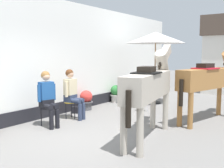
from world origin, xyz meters
TOP-DOWN VIEW (x-y plane):
  - ground_plane at (0.00, 3.00)m, footprint 40.00×40.00m
  - pub_facade_wall at (-2.55, 1.50)m, footprint 0.34×14.00m
  - seated_visitor_near at (-1.61, 0.13)m, footprint 0.61×0.48m
  - seated_visitor_far at (-1.66, 1.07)m, footprint 0.61×0.49m
  - saddled_horse_near at (0.92, 0.71)m, footprint 0.85×2.97m
  - saddled_horse_far at (1.52, 3.04)m, footprint 1.03×2.93m
  - flower_planter_inner_far at (-2.12, 2.20)m, footprint 0.43×0.43m
  - flower_planter_farthest at (-2.13, 3.93)m, footprint 0.43×0.43m
  - cafe_parasol at (-0.82, 4.52)m, footprint 2.10×2.10m
  - spare_stool_white at (-0.49, 3.09)m, footprint 0.32×0.32m
  - satchel_bag at (-2.05, 1.63)m, footprint 0.30×0.24m

SIDE VIEW (x-z plane):
  - ground_plane at x=0.00m, z-range 0.00..0.00m
  - satchel_bag at x=-2.05m, z-range 0.00..0.20m
  - flower_planter_inner_far at x=-2.12m, z-range 0.01..0.65m
  - flower_planter_farthest at x=-2.13m, z-range 0.01..0.65m
  - spare_stool_white at x=-0.49m, z-range 0.17..0.63m
  - seated_visitor_near at x=-1.61m, z-range 0.08..1.47m
  - seated_visitor_far at x=-1.66m, z-range 0.08..1.47m
  - saddled_horse_near at x=0.92m, z-range 0.13..2.19m
  - saddled_horse_far at x=1.52m, z-range 0.13..2.19m
  - pub_facade_wall at x=-2.55m, z-range -0.16..3.24m
  - cafe_parasol at x=-0.82m, z-range 1.07..3.65m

